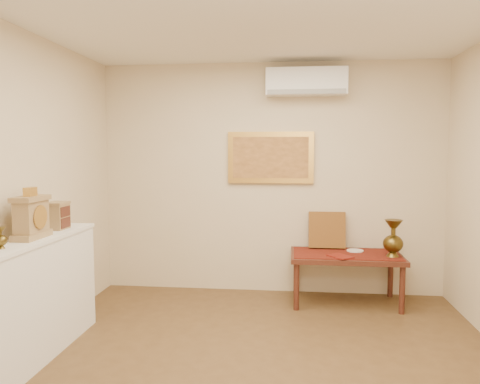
# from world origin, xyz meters

# --- Properties ---
(floor) EXTENTS (4.50, 4.50, 0.00)m
(floor) POSITION_xyz_m (0.00, 0.00, 0.00)
(floor) COLOR brown
(floor) RESTS_ON ground
(ceiling) EXTENTS (4.50, 4.50, 0.00)m
(ceiling) POSITION_xyz_m (0.00, 0.00, 2.70)
(ceiling) COLOR white
(ceiling) RESTS_ON ground
(wall_back) EXTENTS (4.00, 0.02, 2.70)m
(wall_back) POSITION_xyz_m (0.00, 2.25, 1.35)
(wall_back) COLOR beige
(wall_back) RESTS_ON ground
(wall_front) EXTENTS (4.00, 0.02, 2.70)m
(wall_front) POSITION_xyz_m (0.00, -2.25, 1.35)
(wall_front) COLOR beige
(wall_front) RESTS_ON ground
(brass_urn_small) EXTENTS (0.09, 0.09, 0.21)m
(brass_urn_small) POSITION_xyz_m (-1.81, -0.19, 1.08)
(brass_urn_small) COLOR brown
(brass_urn_small) RESTS_ON display_ledge
(table_cloth) EXTENTS (1.14, 0.59, 0.01)m
(table_cloth) POSITION_xyz_m (0.85, 1.88, 0.55)
(table_cloth) COLOR maroon
(table_cloth) RESTS_ON low_table
(brass_urn_tall) EXTENTS (0.21, 0.21, 0.48)m
(brass_urn_tall) POSITION_xyz_m (1.33, 1.78, 0.80)
(brass_urn_tall) COLOR brown
(brass_urn_tall) RESTS_ON table_cloth
(plate) EXTENTS (0.19, 0.19, 0.01)m
(plate) POSITION_xyz_m (0.96, 2.00, 0.56)
(plate) COLOR white
(plate) RESTS_ON table_cloth
(menu) EXTENTS (0.29, 0.31, 0.01)m
(menu) POSITION_xyz_m (0.77, 1.69, 0.56)
(menu) COLOR #65140D
(menu) RESTS_ON table_cloth
(cushion) EXTENTS (0.42, 0.18, 0.43)m
(cushion) POSITION_xyz_m (0.66, 2.15, 0.77)
(cushion) COLOR #5B2112
(cushion) RESTS_ON table_cloth
(display_ledge) EXTENTS (0.37, 2.02, 0.98)m
(display_ledge) POSITION_xyz_m (-1.82, 0.00, 0.49)
(display_ledge) COLOR white
(display_ledge) RESTS_ON floor
(mantel_clock) EXTENTS (0.17, 0.36, 0.41)m
(mantel_clock) POSITION_xyz_m (-1.80, 0.20, 1.15)
(mantel_clock) COLOR #A07F52
(mantel_clock) RESTS_ON display_ledge
(wooden_chest) EXTENTS (0.16, 0.21, 0.24)m
(wooden_chest) POSITION_xyz_m (-1.82, 0.65, 1.10)
(wooden_chest) COLOR #A07F52
(wooden_chest) RESTS_ON display_ledge
(low_table) EXTENTS (1.20, 0.70, 0.55)m
(low_table) POSITION_xyz_m (0.85, 1.88, 0.48)
(low_table) COLOR #4D2117
(low_table) RESTS_ON floor
(painting) EXTENTS (1.00, 0.06, 0.60)m
(painting) POSITION_xyz_m (0.00, 2.22, 1.60)
(painting) COLOR gold
(painting) RESTS_ON wall_back
(ac_unit) EXTENTS (0.90, 0.25, 0.30)m
(ac_unit) POSITION_xyz_m (0.40, 2.12, 2.45)
(ac_unit) COLOR white
(ac_unit) RESTS_ON wall_back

